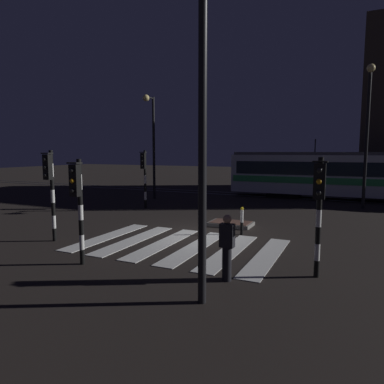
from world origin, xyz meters
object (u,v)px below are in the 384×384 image
Objects in this scene: traffic_light_corner_far_left at (144,170)px; street_lamp_trackside_right at (368,121)px; pedestrian_waiting_at_kerb at (227,247)px; street_lamp_near_kerb at (197,92)px; traffic_light_corner_near_left at (50,182)px; bollard_island_edge at (242,221)px; traffic_light_corner_near_right at (319,199)px; tram at (352,175)px; traffic_light_kerb_mid_left at (78,196)px; street_lamp_trackside_left at (152,134)px.

traffic_light_corner_far_left is 12.87m from street_lamp_trackside_right.
traffic_light_corner_far_left is at bearing 132.87° from pedestrian_waiting_at_kerb.
pedestrian_waiting_at_kerb is at bearing 88.46° from street_lamp_near_kerb.
street_lamp_near_kerb is (7.05, -2.69, 2.24)m from traffic_light_corner_near_left.
traffic_light_corner_near_left is 3.00× the size of bollard_island_edge.
traffic_light_corner_near_left is at bearing -178.83° from traffic_light_corner_near_right.
traffic_light_corner_far_left is 1.01× the size of traffic_light_corner_near_left.
traffic_light_corner_near_left is 7.28m from pedestrian_waiting_at_kerb.
traffic_light_kerb_mid_left is at bearing -110.60° from tram.
traffic_light_corner_near_left is (1.11, -7.86, -0.02)m from traffic_light_corner_far_left.
traffic_light_kerb_mid_left is at bearing -171.35° from pedestrian_waiting_at_kerb.
street_lamp_trackside_left is at bearing -173.74° from street_lamp_trackside_right.
street_lamp_near_kerb is 7.80m from bollard_island_edge.
traffic_light_corner_near_left reaches higher than bollard_island_edge.
street_lamp_near_kerb reaches higher than pedestrian_waiting_at_kerb.
street_lamp_trackside_left reaches higher than tram.
traffic_light_corner_near_right reaches higher than pedestrian_waiting_at_kerb.
traffic_light_corner_near_right is 0.19× the size of tram.
street_lamp_near_kerb is at bearing -20.92° from traffic_light_corner_near_left.
traffic_light_kerb_mid_left is 6.57m from traffic_light_corner_near_right.
traffic_light_corner_near_left is at bearing 159.08° from street_lamp_near_kerb.
street_lamp_trackside_right is at bearing 62.63° from traffic_light_kerb_mid_left.
street_lamp_near_kerb is at bearing -80.68° from bollard_island_edge.
bollard_island_edge is (-4.43, -8.98, -4.40)m from street_lamp_trackside_right.
traffic_light_kerb_mid_left is 16.69m from street_lamp_trackside_right.
traffic_light_corner_near_right is at bearing -43.41° from street_lamp_trackside_left.
pedestrian_waiting_at_kerb is (4.27, 0.65, -1.15)m from traffic_light_kerb_mid_left.
pedestrian_waiting_at_kerb is at bearing -98.39° from tram.
tram is 14.78× the size of bollard_island_edge.
street_lamp_trackside_left is at bearing -157.72° from tram.
traffic_light_corner_near_left is 16.83m from street_lamp_trackside_right.
tram is at bearing 82.21° from street_lamp_near_kerb.
traffic_light_corner_near_left is at bearing -81.97° from traffic_light_corner_far_left.
traffic_light_corner_near_right is (10.25, -7.67, -0.14)m from traffic_light_corner_far_left.
bollard_island_edge is at bearing 130.01° from traffic_light_corner_near_right.
street_lamp_near_kerb is at bearing -14.20° from traffic_light_kerb_mid_left.
tram is at bearing 39.12° from traffic_light_corner_far_left.
street_lamp_near_kerb is (-3.33, -15.66, -0.52)m from street_lamp_trackside_right.
bollard_island_edge is at bearing 33.77° from traffic_light_corner_near_left.
traffic_light_kerb_mid_left is 0.92× the size of traffic_light_corner_near_left.
street_lamp_near_kerb is at bearing -91.54° from pedestrian_waiting_at_kerb.
bollard_island_edge is (8.79, -7.53, -3.90)m from street_lamp_trackside_left.
traffic_light_corner_near_right is 4.28m from street_lamp_near_kerb.
traffic_light_corner_far_left is 1.96× the size of pedestrian_waiting_at_kerb.
traffic_light_kerb_mid_left is 6.58m from bollard_island_edge.
street_lamp_trackside_right is (10.38, 12.96, 2.76)m from traffic_light_corner_near_left.
pedestrian_waiting_at_kerb is at bearing -150.32° from traffic_light_corner_near_right.
street_lamp_trackside_right reaches higher than traffic_light_corner_far_left.
traffic_light_corner_near_left is (-2.83, 1.63, 0.17)m from traffic_light_kerb_mid_left.
tram is at bearing 100.52° from street_lamp_trackside_right.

